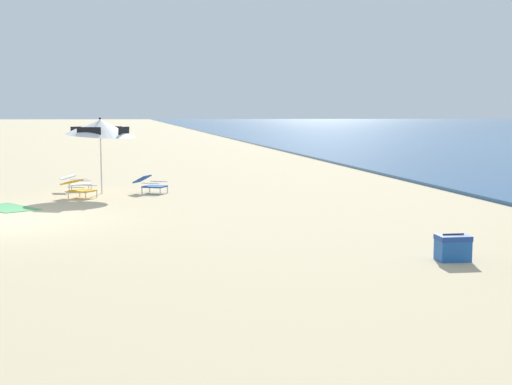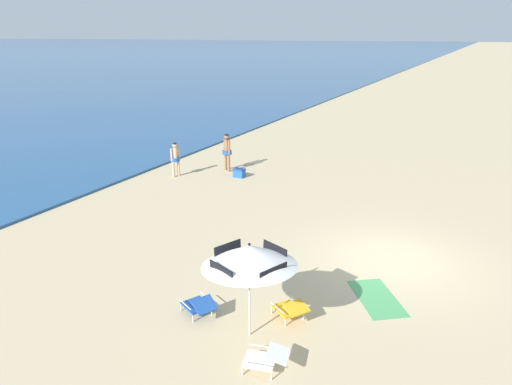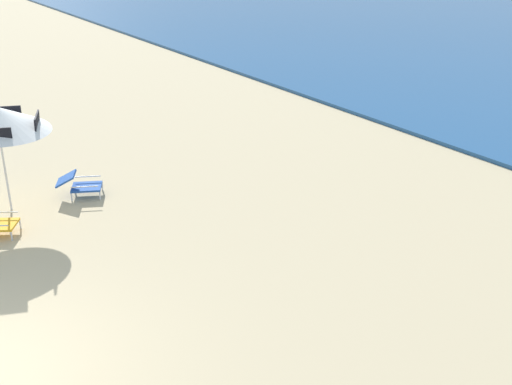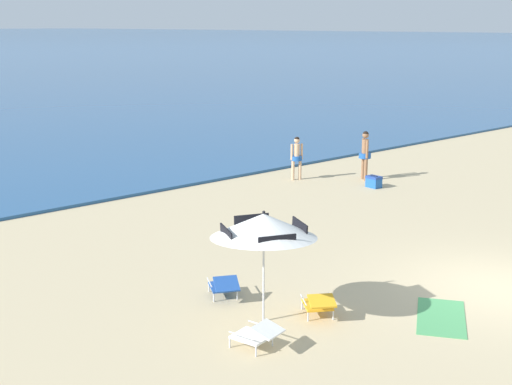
# 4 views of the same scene
# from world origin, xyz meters

# --- Properties ---
(lounge_chair_facing_sea) EXTENTS (0.87, 1.02, 0.52)m
(lounge_chair_facing_sea) POSITION_xyz_m (-4.77, 3.47, 0.27)
(lounge_chair_facing_sea) COLOR #1E4799
(lounge_chair_facing_sea) RESTS_ON ground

